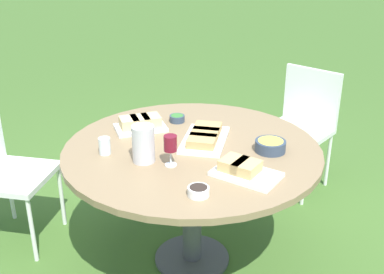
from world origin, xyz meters
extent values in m
plane|color=#446B2B|center=(0.00, 0.00, 0.00)|extent=(40.00, 40.00, 0.00)
cylinder|color=#4C4C51|center=(0.00, 0.00, 0.01)|extent=(0.45, 0.45, 0.02)
cylinder|color=#4C4C51|center=(0.00, 0.00, 0.36)|extent=(0.11, 0.11, 0.69)
cylinder|color=#8C7251|center=(0.00, 0.00, 0.73)|extent=(1.40, 1.40, 0.03)
cube|color=white|center=(-0.49, -1.06, 0.45)|extent=(0.58, 0.57, 0.04)
cube|color=white|center=(-0.58, -1.24, 0.68)|extent=(0.41, 0.21, 0.42)
cylinder|color=white|center=(-0.24, -0.97, 0.22)|extent=(0.03, 0.03, 0.43)
cylinder|color=white|center=(-0.59, -0.81, 0.22)|extent=(0.03, 0.03, 0.43)
cylinder|color=white|center=(-0.40, -1.31, 0.22)|extent=(0.03, 0.03, 0.43)
cylinder|color=white|center=(-0.75, -1.15, 0.22)|extent=(0.03, 0.03, 0.43)
cube|color=white|center=(1.09, 0.09, 0.45)|extent=(0.45, 0.47, 0.04)
cylinder|color=white|center=(0.90, 0.27, 0.22)|extent=(0.03, 0.03, 0.43)
cylinder|color=white|center=(0.93, -0.12, 0.22)|extent=(0.03, 0.03, 0.43)
cylinder|color=white|center=(1.29, -0.09, 0.22)|extent=(0.03, 0.03, 0.43)
cylinder|color=silver|center=(0.19, 0.23, 0.84)|extent=(0.11, 0.11, 0.19)
cone|color=silver|center=(0.24, 0.23, 0.92)|extent=(0.03, 0.03, 0.02)
cylinder|color=silver|center=(0.04, 0.24, 0.75)|extent=(0.06, 0.06, 0.01)
cylinder|color=silver|center=(0.04, 0.24, 0.79)|extent=(0.01, 0.01, 0.08)
cylinder|color=maroon|center=(0.04, 0.24, 0.87)|extent=(0.07, 0.07, 0.08)
cube|color=white|center=(-0.05, -0.09, 0.75)|extent=(0.25, 0.40, 0.02)
cube|color=tan|center=(-0.04, -0.17, 0.79)|extent=(0.16, 0.15, 0.04)
cube|color=tan|center=(-0.05, -0.09, 0.79)|extent=(0.16, 0.15, 0.04)
cube|color=tan|center=(-0.05, 0.00, 0.79)|extent=(0.16, 0.15, 0.04)
cube|color=white|center=(-0.34, 0.25, 0.75)|extent=(0.36, 0.29, 0.02)
cube|color=tan|center=(-0.27, 0.22, 0.79)|extent=(0.14, 0.16, 0.05)
cube|color=tan|center=(-0.34, 0.25, 0.79)|extent=(0.14, 0.16, 0.05)
cube|color=white|center=(0.36, -0.16, 0.75)|extent=(0.35, 0.32, 0.02)
cube|color=#E0C184|center=(0.30, -0.19, 0.79)|extent=(0.15, 0.16, 0.06)
cube|color=#E0C184|center=(0.36, -0.16, 0.79)|extent=(0.15, 0.16, 0.06)
cube|color=#E0C184|center=(0.41, -0.12, 0.79)|extent=(0.15, 0.16, 0.06)
cylinder|color=#334256|center=(-0.41, -0.06, 0.77)|extent=(0.16, 0.16, 0.06)
cylinder|color=#E0C147|center=(-0.41, -0.06, 0.79)|extent=(0.13, 0.13, 0.03)
cylinder|color=#334256|center=(0.19, -0.33, 0.76)|extent=(0.09, 0.09, 0.04)
cylinder|color=#387533|center=(0.19, -0.33, 0.78)|extent=(0.08, 0.08, 0.02)
cylinder|color=white|center=(-0.16, 0.48, 0.76)|extent=(0.10, 0.10, 0.04)
cylinder|color=#2D231E|center=(-0.16, 0.48, 0.78)|extent=(0.08, 0.08, 0.02)
cylinder|color=silver|center=(0.42, 0.20, 0.79)|extent=(0.06, 0.06, 0.09)
camera|label=1|loc=(-0.64, 2.27, 1.85)|focal=45.00mm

